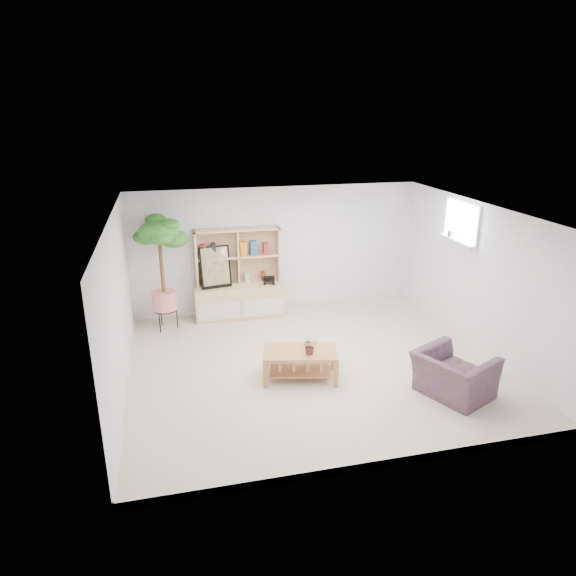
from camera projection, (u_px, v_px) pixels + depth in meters
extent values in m
cube|color=#C0AF96|center=(311.00, 365.00, 7.96)|extent=(5.50, 5.00, 0.01)
cube|color=white|center=(314.00, 212.00, 7.17)|extent=(5.50, 5.00, 0.01)
cube|color=silver|center=(276.00, 249.00, 9.86)|extent=(5.50, 0.01, 2.40)
cube|color=silver|center=(380.00, 373.00, 5.27)|extent=(5.50, 0.01, 2.40)
cube|color=silver|center=(118.00, 308.00, 6.96)|extent=(0.01, 5.00, 2.40)
cube|color=silver|center=(478.00, 279.00, 8.17)|extent=(0.01, 5.00, 2.40)
cube|color=silver|center=(457.00, 241.00, 8.54)|extent=(0.14, 1.00, 0.04)
imported|color=#124C12|center=(310.00, 346.00, 7.32)|extent=(0.23, 0.21, 0.24)
imported|color=navy|center=(454.00, 372.00, 7.02)|extent=(1.16, 1.22, 0.71)
imported|color=#266122|center=(451.00, 230.00, 8.69)|extent=(0.14, 0.12, 0.23)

